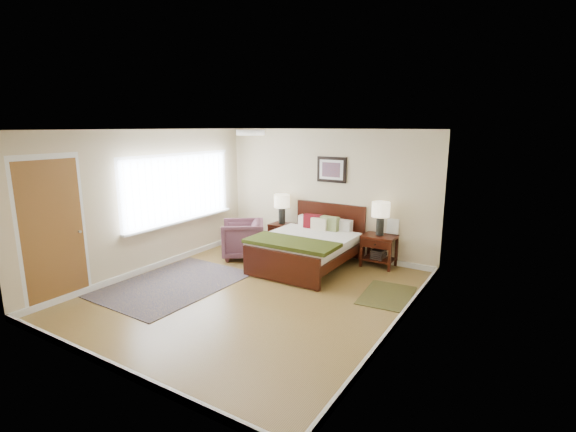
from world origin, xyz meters
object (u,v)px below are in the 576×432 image
object	(u,v)px
nightstand_right	(379,248)
nightstand_left	(281,229)
lamp_right	(381,213)
armchair	(243,239)
lamp_left	(282,204)
bed	(308,242)
rug_persian	(174,284)

from	to	relation	value
nightstand_right	nightstand_left	bearing A→B (deg)	-179.81
lamp_right	armchair	size ratio (longest dim) A/B	0.75
nightstand_left	nightstand_right	bearing A→B (deg)	0.19
nightstand_left	armchair	bearing A→B (deg)	-113.22
lamp_left	armchair	world-z (taller)	lamp_left
nightstand_right	armchair	world-z (taller)	armchair
nightstand_right	lamp_right	size ratio (longest dim) A/B	0.98
lamp_right	bed	bearing A→B (deg)	-146.89
bed	nightstand_right	size ratio (longest dim) A/B	3.22
bed	armchair	size ratio (longest dim) A/B	2.36
lamp_right	armchair	bearing A→B (deg)	-160.69
bed	nightstand_left	distance (m)	1.24
bed	lamp_left	size ratio (longest dim) A/B	3.15
lamp_right	nightstand_left	bearing A→B (deg)	-179.46
nightstand_left	rug_persian	world-z (taller)	nightstand_left
nightstand_left	lamp_right	size ratio (longest dim) A/B	0.90
bed	lamp_right	size ratio (longest dim) A/B	3.15
lamp_left	rug_persian	size ratio (longest dim) A/B	0.26
bed	lamp_left	xyz separation A→B (m)	(-1.02, 0.72, 0.50)
bed	nightstand_left	bearing A→B (deg)	145.78
bed	lamp_right	world-z (taller)	lamp_right
lamp_left	lamp_right	size ratio (longest dim) A/B	1.00
bed	nightstand_left	xyz separation A→B (m)	(-1.02, 0.70, -0.05)
rug_persian	nightstand_left	bearing A→B (deg)	81.86
armchair	lamp_left	bearing A→B (deg)	121.63
nightstand_right	lamp_left	xyz separation A→B (m)	(-2.12, 0.01, 0.61)
lamp_left	armchair	bearing A→B (deg)	-112.74
armchair	lamp_right	bearing A→B (deg)	73.68
bed	rug_persian	xyz separation A→B (m)	(-1.46, -1.93, -0.47)
bed	armchair	bearing A→B (deg)	-173.62
nightstand_right	rug_persian	distance (m)	3.69
nightstand_right	rug_persian	bearing A→B (deg)	-134.18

